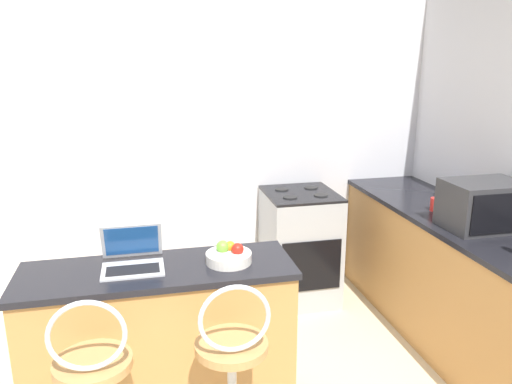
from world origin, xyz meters
TOP-DOWN VIEW (x-y plane):
  - wall_back at (0.00, 2.48)m, footprint 12.00×0.06m
  - breakfast_bar at (-0.35, 0.90)m, footprint 1.43×0.48m
  - counter_right at (1.70, 0.98)m, footprint 0.64×2.98m
  - laptop at (-0.47, 0.95)m, footprint 0.32×0.27m
  - microwave at (1.70, 1.06)m, footprint 0.48×0.36m
  - stove_range at (0.84, 2.13)m, footprint 0.56×0.61m
  - mug_blue at (1.88, 1.77)m, footprint 0.09×0.08m
  - mug_red at (1.62, 1.46)m, footprint 0.09×0.07m
  - fruit_bowl at (0.03, 0.89)m, footprint 0.25×0.25m

SIDE VIEW (x-z plane):
  - stove_range at x=0.84m, z-range 0.00..0.93m
  - counter_right at x=1.70m, z-range 0.00..0.93m
  - breakfast_bar at x=-0.35m, z-range 0.00..0.93m
  - fruit_bowl at x=0.03m, z-range 0.91..1.02m
  - mug_blue at x=1.88m, z-range 0.93..1.02m
  - mug_red at x=1.62m, z-range 0.93..1.02m
  - laptop at x=-0.47m, z-range 0.87..1.09m
  - microwave at x=1.70m, z-range 0.93..1.23m
  - wall_back at x=0.00m, z-range 0.00..2.60m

